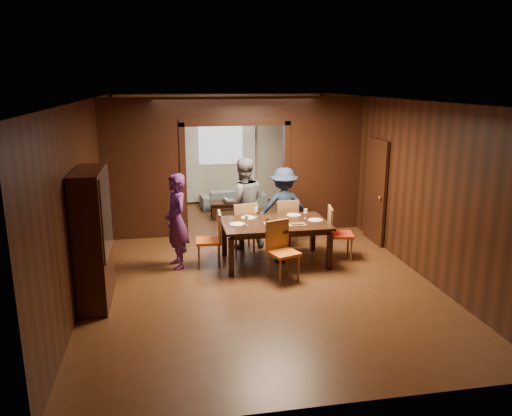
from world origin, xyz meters
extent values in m
plane|color=#4F2D16|center=(0.00, 0.00, 0.00)|extent=(9.00, 9.00, 0.00)
cube|color=silver|center=(0.00, 0.00, 2.90)|extent=(5.50, 9.00, 0.02)
cube|color=black|center=(0.00, 4.50, 1.45)|extent=(5.50, 0.02, 2.90)
cube|color=black|center=(-2.75, 0.00, 1.45)|extent=(0.02, 9.00, 2.90)
cube|color=black|center=(2.75, 0.00, 1.45)|extent=(0.02, 9.00, 2.90)
cube|color=black|center=(-1.93, 1.60, 1.20)|extent=(1.65, 0.15, 2.40)
cube|color=black|center=(1.93, 1.60, 1.20)|extent=(1.65, 0.15, 2.40)
cube|color=black|center=(0.00, 1.60, 2.65)|extent=(5.50, 0.15, 0.50)
cube|color=beige|center=(0.00, 4.47, 1.45)|extent=(5.40, 0.04, 2.85)
imported|color=#4C1F5D|center=(-1.31, -0.26, 0.84)|extent=(0.55, 0.70, 1.68)
imported|color=#5C5A62|center=(0.01, 0.63, 0.89)|extent=(0.90, 0.72, 1.78)
imported|color=#1A2641|center=(0.82, 0.62, 0.78)|extent=(1.03, 0.61, 1.57)
imported|color=#7D99A4|center=(0.25, 3.85, 0.25)|extent=(1.74, 0.81, 0.49)
imported|color=black|center=(0.57, -0.24, 0.79)|extent=(0.28, 0.28, 0.07)
cube|color=black|center=(0.44, -0.35, 0.38)|extent=(1.89, 1.17, 0.76)
cube|color=black|center=(-0.05, 2.84, 0.20)|extent=(0.80, 0.50, 0.40)
cube|color=black|center=(-2.53, -1.50, 1.00)|extent=(0.40, 1.20, 2.00)
cube|color=black|center=(2.70, 0.50, 1.05)|extent=(0.06, 0.90, 2.10)
cube|color=silver|center=(0.00, 4.44, 1.70)|extent=(1.20, 0.03, 1.30)
cube|color=white|center=(-0.75, 4.40, 1.25)|extent=(0.35, 0.06, 2.40)
cube|color=white|center=(0.75, 4.40, 1.25)|extent=(0.35, 0.06, 2.40)
cylinder|color=white|center=(-0.25, -0.37, 0.77)|extent=(0.27, 0.27, 0.01)
cylinder|color=white|center=(0.01, 0.02, 0.77)|extent=(0.27, 0.27, 0.01)
cylinder|color=silver|center=(0.88, 0.05, 0.77)|extent=(0.27, 0.27, 0.01)
cylinder|color=silver|center=(1.18, -0.37, 0.77)|extent=(0.27, 0.27, 0.01)
cylinder|color=silver|center=(0.40, -0.71, 0.77)|extent=(0.27, 0.27, 0.01)
cube|color=gray|center=(0.37, -0.44, 0.78)|extent=(0.30, 0.20, 0.04)
cube|color=slate|center=(0.77, -0.60, 0.78)|extent=(0.30, 0.20, 0.04)
cylinder|color=silver|center=(0.46, -0.69, 0.83)|extent=(0.07, 0.07, 0.14)
camera|label=1|loc=(-1.43, -8.73, 3.22)|focal=35.00mm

